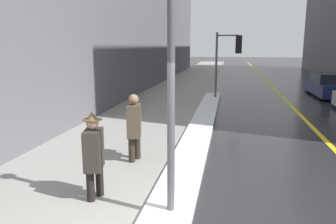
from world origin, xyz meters
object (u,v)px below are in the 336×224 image
pedestrian_in_fedora (94,152)px  parked_car_navy (331,85)px  lamp_post (171,61)px  pedestrian_with_shoulder_bag (134,124)px  traffic_light_near (230,52)px

pedestrian_in_fedora → parked_car_navy: size_ratio=0.37×
lamp_post → pedestrian_with_shoulder_bag: bearing=118.6°
traffic_light_near → pedestrian_in_fedora: bearing=-107.5°
parked_car_navy → traffic_light_near: bearing=110.7°
pedestrian_in_fedora → parked_car_navy: bearing=139.1°
pedestrian_in_fedora → pedestrian_with_shoulder_bag: (0.12, 2.09, 0.02)m
traffic_light_near → pedestrian_with_shoulder_bag: (-2.17, -9.92, -1.55)m
lamp_post → traffic_light_near: size_ratio=1.21×
lamp_post → pedestrian_in_fedora: size_ratio=2.55×
lamp_post → traffic_light_near: (0.83, 12.37, -0.06)m
lamp_post → parked_car_navy: bearing=66.4°
traffic_light_near → pedestrian_in_fedora: size_ratio=2.11×
traffic_light_near → pedestrian_in_fedora: (-2.30, -12.01, -1.57)m
lamp_post → traffic_light_near: bearing=86.1°
traffic_light_near → parked_car_navy: bearing=14.1°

